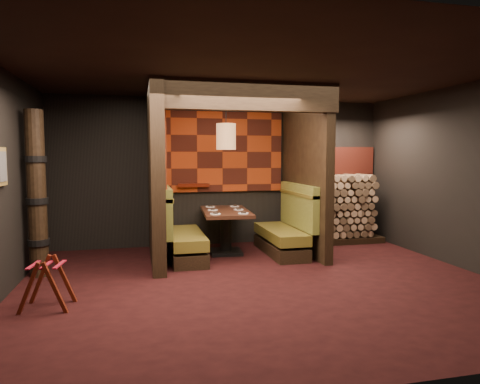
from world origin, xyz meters
The scene contains 22 objects.
floor centered at (0.00, 0.00, -0.01)m, with size 6.50×5.50×0.02m, color black.
ceiling centered at (0.00, 0.00, 2.86)m, with size 6.50×5.50×0.02m, color black.
wall_back centered at (0.00, 2.76, 1.43)m, with size 6.50×0.02×2.85m, color black.
wall_front centered at (0.00, -2.76, 1.43)m, with size 6.50×0.02×2.85m, color black.
wall_right centered at (3.26, 0.00, 1.43)m, with size 0.02×5.50×2.85m, color black.
partition_left centered at (-1.35, 1.65, 1.43)m, with size 0.20×2.20×2.85m, color black.
partition_right centered at (1.30, 1.70, 1.43)m, with size 0.15×2.10×2.85m, color black.
header_beam centered at (-0.02, 0.70, 2.63)m, with size 2.85×0.18×0.44m, color black.
tapa_back_panel centered at (-0.02, 2.71, 1.82)m, with size 2.40×0.06×1.55m, color #9B3210.
tapa_side_panel centered at (-1.23, 1.82, 1.85)m, with size 0.04×1.85×1.45m, color #9B3210.
lacquer_shelf centered at (-0.60, 2.65, 1.18)m, with size 0.60×0.12×0.07m, color #561509.
booth_bench_left centered at (-0.96, 1.65, 0.40)m, with size 0.68×1.60×1.14m.
booth_bench_right centered at (0.93, 1.65, 0.40)m, with size 0.68×1.60×1.14m.
dining_table centered at (-0.13, 1.86, 0.55)m, with size 0.91×1.54×0.78m.
place_settings centered at (-0.13, 1.86, 0.79)m, with size 0.72×1.23×0.03m.
pendant_lamp centered at (-0.13, 1.81, 2.08)m, with size 0.34×0.34×1.00m.
framed_picture centered at (-3.22, 0.10, 1.62)m, with size 0.05×0.36×0.46m.
luggage_rack centered at (-2.66, -0.34, 0.31)m, with size 0.62×0.47×0.62m.
totem_column centered at (-3.05, 1.10, 1.19)m, with size 0.31×0.31×2.40m.
firewood_stack centered at (2.29, 2.35, 0.68)m, with size 1.73×0.70×1.36m.
mosaic_header centered at (2.29, 2.68, 1.64)m, with size 1.83×0.10×0.56m, color maroon.
bay_front_post centered at (1.39, 1.96, 1.43)m, with size 0.08×0.08×2.85m, color black.
Camera 1 is at (-1.61, -5.52, 1.75)m, focal length 32.00 mm.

